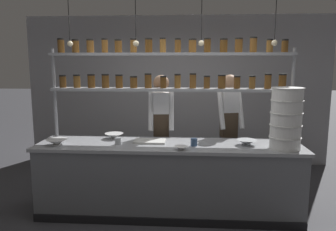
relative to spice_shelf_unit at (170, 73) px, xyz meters
name	(u,v)px	position (x,y,z in m)	size (l,w,h in m)	color
ground_plane	(169,212)	(0.01, -0.33, -1.80)	(40.00, 40.00, 0.00)	#3D3D42
back_wall	(177,91)	(0.01, 1.94, -0.40)	(5.73, 0.12, 2.80)	#939399
prep_counter	(169,179)	(0.01, -0.33, -1.34)	(3.33, 0.76, 0.92)	slate
spice_shelf_unit	(170,73)	(0.00, 0.00, 0.00)	(3.21, 0.28, 2.26)	#999BA0
chef_left	(161,127)	(-0.13, 0.25, -0.78)	(0.38, 0.31, 1.76)	black
chef_center	(229,125)	(0.85, 0.43, -0.77)	(0.41, 0.34, 1.76)	black
container_stack	(286,118)	(1.40, -0.47, -0.52)	(0.37, 0.37, 0.73)	white
cutting_board	(150,141)	(-0.23, -0.25, -0.87)	(0.40, 0.26, 0.02)	silver
prep_bowl_near_left	(57,142)	(-1.37, -0.48, -0.85)	(0.26, 0.26, 0.07)	white
prep_bowl_center_front	(247,142)	(0.98, -0.32, -0.85)	(0.24, 0.24, 0.07)	#B2B7BC
prep_bowl_center_back	(181,148)	(0.18, -0.61, -0.86)	(0.16, 0.16, 0.04)	white
prep_bowl_near_right	(114,136)	(-0.75, -0.08, -0.85)	(0.25, 0.25, 0.07)	white
serving_cup_front	(194,142)	(0.33, -0.41, -0.84)	(0.08, 0.08, 0.09)	#334C70
serving_cup_by_board	(118,141)	(-0.62, -0.40, -0.84)	(0.08, 0.08, 0.08)	#B2B7BC
pendant_light_row	(169,41)	(0.02, -0.33, 0.39)	(2.53, 0.07, 0.63)	black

